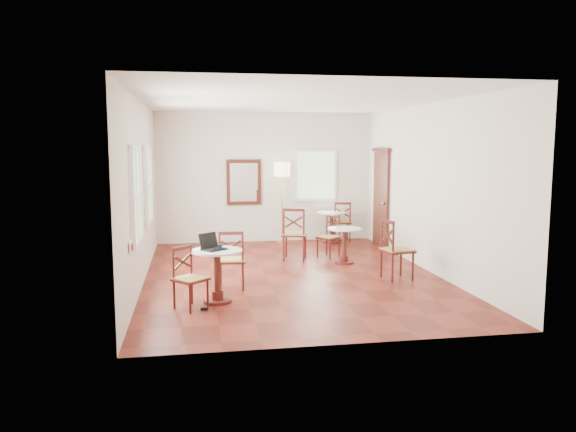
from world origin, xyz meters
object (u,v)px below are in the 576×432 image
object	(u,v)px
chair_back_a	(342,222)
floor_lamp	(282,175)
mouse	(214,249)
navy_mug	(220,247)
chair_mid_a	(295,234)
water_glass	(207,245)
chair_back_b	(329,237)
cafe_table_mid	(344,241)
cafe_table_back	(331,224)
chair_mid_b	(396,250)
power_adapter	(204,309)
cafe_table_near	(217,270)
chair_near_a	(231,260)
laptop	(212,246)
chair_near_b	(189,278)

from	to	relation	value
chair_back_a	floor_lamp	bearing A→B (deg)	8.02
mouse	navy_mug	bearing A→B (deg)	44.57
chair_mid_a	water_glass	bearing A→B (deg)	72.82
chair_back_b	floor_lamp	distance (m)	2.20
cafe_table_mid	cafe_table_back	bearing A→B (deg)	82.25
chair_mid_b	power_adapter	bearing A→B (deg)	101.68
cafe_table_near	chair_near_a	distance (m)	0.76
chair_mid_b	laptop	xyz separation A→B (m)	(-3.10, -0.87, 0.32)
cafe_table_near	cafe_table_back	bearing A→B (deg)	58.05
water_glass	chair_near_a	bearing A→B (deg)	56.35
chair_mid_b	navy_mug	bearing A→B (deg)	97.15
laptop	chair_back_a	bearing A→B (deg)	15.36
chair_mid_a	cafe_table_mid	bearing A→B (deg)	166.62
power_adapter	chair_near_b	bearing A→B (deg)	147.43
cafe_table_mid	laptop	world-z (taller)	laptop
floor_lamp	water_glass	world-z (taller)	floor_lamp
chair_near_a	chair_near_b	distance (m)	1.15
chair_near_b	power_adapter	bearing A→B (deg)	-74.88
cafe_table_mid	mouse	size ratio (longest dim) A/B	6.26
chair_mid_b	laptop	distance (m)	3.24
cafe_table_back	water_glass	xyz separation A→B (m)	(-2.96, -4.40, 0.37)
chair_near_b	floor_lamp	world-z (taller)	floor_lamp
water_glass	laptop	bearing A→B (deg)	-61.29
chair_back_a	cafe_table_back	bearing A→B (deg)	36.45
cafe_table_near	chair_back_b	size ratio (longest dim) A/B	0.92
chair_near_a	chair_mid_b	bearing A→B (deg)	-171.52
chair_mid_b	navy_mug	size ratio (longest dim) A/B	10.07
chair_near_a	navy_mug	world-z (taller)	chair_near_a
cafe_table_mid	chair_near_a	distance (m)	2.76
chair_near_a	floor_lamp	world-z (taller)	floor_lamp
cafe_table_mid	chair_back_b	size ratio (longest dim) A/B	0.82
chair_back_b	chair_near_a	bearing A→B (deg)	-83.93
chair_back_a	navy_mug	world-z (taller)	chair_back_a
chair_mid_b	mouse	bearing A→B (deg)	97.98
cafe_table_back	mouse	bearing A→B (deg)	-121.91
chair_back_b	laptop	world-z (taller)	laptop
chair_near_a	chair_mid_a	distance (m)	2.50
power_adapter	water_glass	bearing A→B (deg)	81.95
cafe_table_near	cafe_table_back	world-z (taller)	cafe_table_near
navy_mug	water_glass	world-z (taller)	water_glass
navy_mug	chair_mid_a	bearing A→B (deg)	60.28
chair_near_b	navy_mug	world-z (taller)	chair_near_b
mouse	cafe_table_back	bearing A→B (deg)	62.55
cafe_table_back	chair_mid_b	size ratio (longest dim) A/B	0.71
chair_back_b	water_glass	distance (m)	3.78
chair_near_a	chair_mid_a	size ratio (longest dim) A/B	0.91
chair_near_b	power_adapter	distance (m)	0.47
cafe_table_near	cafe_table_back	distance (m)	5.34
chair_near_b	laptop	xyz separation A→B (m)	(0.32, 0.27, 0.40)
chair_near_b	floor_lamp	size ratio (longest dim) A/B	0.46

